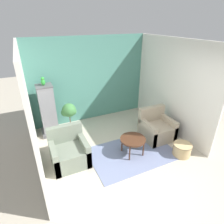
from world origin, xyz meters
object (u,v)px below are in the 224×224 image
object	(u,v)px
birdcage	(48,112)
potted_plant	(69,112)
armchair_left	(69,152)
armchair_right	(156,129)
coffee_table	(133,140)
wicker_basket	(182,149)
parrot	(43,81)

from	to	relation	value
birdcage	potted_plant	xyz separation A→B (m)	(0.56, -0.12, -0.09)
armchair_left	birdcage	distance (m)	1.56
armchair_left	armchair_right	size ratio (longest dim) A/B	1.00
armchair_right	coffee_table	bearing A→B (deg)	-160.94
armchair_left	birdcage	bearing A→B (deg)	97.55
wicker_basket	armchair_right	bearing A→B (deg)	96.43
parrot	birdcage	bearing A→B (deg)	-90.00
coffee_table	potted_plant	world-z (taller)	potted_plant
wicker_basket	potted_plant	bearing A→B (deg)	133.82
armchair_right	birdcage	bearing A→B (deg)	150.46
armchair_left	wicker_basket	xyz separation A→B (m)	(2.57, -0.93, -0.11)
potted_plant	wicker_basket	bearing A→B (deg)	-46.18
birdcage	armchair_right	bearing A→B (deg)	-29.54
armchair_left	armchair_right	distance (m)	2.47
armchair_right	armchair_left	bearing A→B (deg)	179.54
wicker_basket	birdcage	bearing A→B (deg)	138.84
armchair_left	potted_plant	world-z (taller)	potted_plant
coffee_table	armchair_right	size ratio (longest dim) A/B	0.73
parrot	coffee_table	bearing A→B (deg)	-47.62
parrot	potted_plant	bearing A→B (deg)	-12.25
potted_plant	wicker_basket	world-z (taller)	potted_plant
armchair_right	potted_plant	world-z (taller)	potted_plant
armchair_right	parrot	distance (m)	3.33
birdcage	parrot	bearing A→B (deg)	90.00
coffee_table	wicker_basket	distance (m)	1.24
armchair_right	wicker_basket	distance (m)	0.92
armchair_right	potted_plant	distance (m)	2.55
birdcage	parrot	world-z (taller)	parrot
parrot	wicker_basket	bearing A→B (deg)	-41.18
armchair_left	parrot	bearing A→B (deg)	97.54
armchair_left	wicker_basket	world-z (taller)	armchair_left
coffee_table	armchair_left	xyz separation A→B (m)	(-1.49, 0.36, -0.12)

